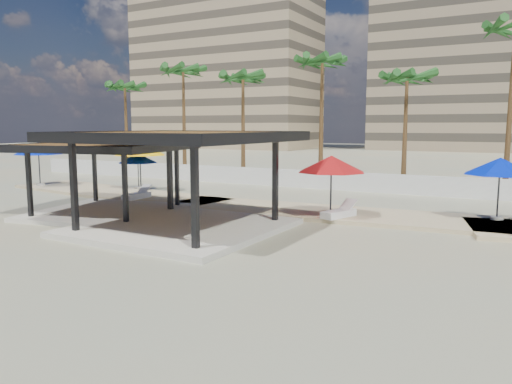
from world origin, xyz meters
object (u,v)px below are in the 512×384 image
(umbrella_a, at_px, (38,149))
(umbrella_c, at_px, (331,164))
(lounger_b, at_px, (339,213))
(pavilion_central, at_px, (180,172))
(lounger_a, at_px, (137,195))
(pavilion_west, at_px, (108,172))

(umbrella_a, height_order, umbrella_c, umbrella_a)
(umbrella_c, distance_m, lounger_b, 2.17)
(umbrella_c, bearing_deg, lounger_b, 6.11)
(lounger_b, bearing_deg, umbrella_a, 104.00)
(umbrella_c, xyz_separation_m, lounger_b, (0.39, 0.04, -2.14))
(pavilion_central, bearing_deg, umbrella_a, 159.53)
(umbrella_a, height_order, lounger_a, umbrella_a)
(pavilion_central, distance_m, pavilion_west, 5.38)
(pavilion_central, distance_m, lounger_b, 7.21)
(umbrella_c, relative_size, lounger_b, 1.59)
(umbrella_a, distance_m, umbrella_c, 21.21)
(umbrella_c, distance_m, lounger_a, 11.46)
(pavilion_west, xyz_separation_m, umbrella_a, (-11.45, 5.12, 0.65))
(pavilion_central, relative_size, lounger_b, 3.90)
(pavilion_west, distance_m, lounger_a, 4.27)
(lounger_b, bearing_deg, umbrella_c, 114.08)
(umbrella_a, xyz_separation_m, lounger_b, (21.54, -1.50, -2.29))
(lounger_b, bearing_deg, pavilion_central, 153.17)
(pavilion_west, bearing_deg, umbrella_a, 144.13)
(lounger_a, bearing_deg, umbrella_c, -90.91)
(lounger_a, bearing_deg, lounger_b, -90.69)
(umbrella_a, bearing_deg, umbrella_c, -4.16)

